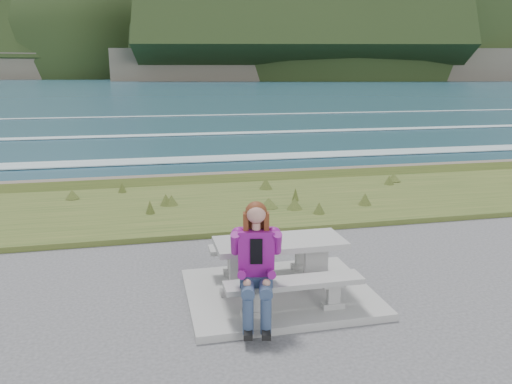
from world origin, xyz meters
TOP-DOWN VIEW (x-y plane):
  - concrete_slab at (0.00, 0.00)m, footprint 2.60×2.10m
  - picnic_table at (0.00, 0.00)m, footprint 1.80×0.75m
  - bench_landward at (0.00, -0.70)m, footprint 1.80×0.35m
  - bench_seaward at (0.00, 0.70)m, footprint 1.80×0.35m
  - grass_verge at (0.00, 5.00)m, footprint 160.00×4.50m
  - shore_drop at (0.00, 7.90)m, footprint 160.00×0.80m
  - ocean at (0.00, 25.09)m, footprint 1600.00×1600.00m
  - headland_range at (190.18, 398.15)m, footprint 729.83×363.95m
  - seated_woman at (-0.53, -0.84)m, footprint 0.57×0.83m

SIDE VIEW (x-z plane):
  - ocean at x=0.00m, z-range -1.79..-1.70m
  - grass_verge at x=0.00m, z-range -0.11..0.11m
  - shore_drop at x=0.00m, z-range -1.10..1.10m
  - concrete_slab at x=0.00m, z-range 0.00..0.10m
  - bench_landward at x=0.00m, z-range 0.22..0.67m
  - bench_seaward at x=0.00m, z-range 0.22..0.67m
  - seated_woman at x=-0.53m, z-range -0.10..1.40m
  - picnic_table at x=0.00m, z-range 0.31..1.06m
  - headland_range at x=190.18m, z-range -105.06..124.98m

